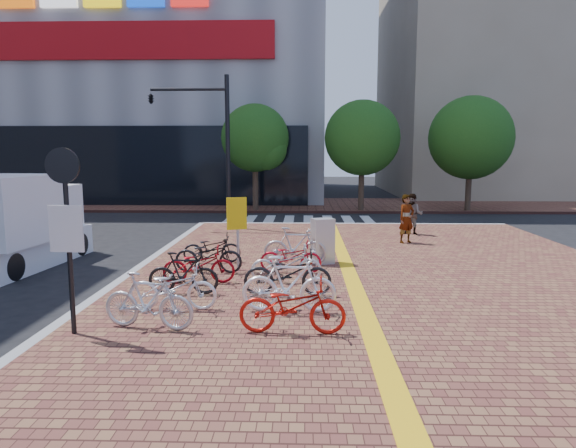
{
  "coord_description": "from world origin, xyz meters",
  "views": [
    {
      "loc": [
        0.74,
        -11.58,
        3.43
      ],
      "look_at": [
        0.28,
        3.53,
        1.3
      ],
      "focal_mm": 32.0,
      "sensor_mm": 36.0,
      "label": 1
    }
  ],
  "objects_px": {
    "bike_9": "(286,264)",
    "box_truck": "(17,224)",
    "bike_3": "(199,265)",
    "bike_11": "(295,246)",
    "bike_2": "(183,273)",
    "bike_7": "(289,284)",
    "bike_4": "(208,255)",
    "utility_box": "(323,241)",
    "bike_6": "(292,306)",
    "traffic_light_pole": "(192,123)",
    "pedestrian_b": "(413,214)",
    "bike_1": "(173,287)",
    "bike_5": "(212,248)",
    "pedestrian_a": "(406,219)",
    "bike_10": "(291,257)",
    "notice_sign": "(66,219)",
    "bike_0": "(148,301)",
    "bike_8": "(288,273)",
    "yellow_sign": "(238,220)"
  },
  "relations": [
    {
      "from": "bike_4",
      "to": "traffic_light_pole",
      "type": "height_order",
      "value": "traffic_light_pole"
    },
    {
      "from": "bike_1",
      "to": "bike_6",
      "type": "relative_size",
      "value": 0.94
    },
    {
      "from": "bike_0",
      "to": "yellow_sign",
      "type": "xyz_separation_m",
      "value": [
        1.06,
        4.79,
        0.88
      ]
    },
    {
      "from": "bike_7",
      "to": "bike_9",
      "type": "bearing_deg",
      "value": 5.73
    },
    {
      "from": "bike_3",
      "to": "bike_11",
      "type": "distance_m",
      "value": 3.25
    },
    {
      "from": "bike_2",
      "to": "bike_7",
      "type": "relative_size",
      "value": 0.84
    },
    {
      "from": "bike_6",
      "to": "traffic_light_pole",
      "type": "xyz_separation_m",
      "value": [
        -4.55,
        13.08,
        3.97
      ]
    },
    {
      "from": "bike_2",
      "to": "bike_10",
      "type": "height_order",
      "value": "bike_2"
    },
    {
      "from": "bike_11",
      "to": "box_truck",
      "type": "relative_size",
      "value": 0.37
    },
    {
      "from": "pedestrian_b",
      "to": "utility_box",
      "type": "xyz_separation_m",
      "value": [
        -3.79,
        -5.47,
        -0.15
      ]
    },
    {
      "from": "bike_6",
      "to": "bike_11",
      "type": "bearing_deg",
      "value": 2.15
    },
    {
      "from": "pedestrian_a",
      "to": "notice_sign",
      "type": "bearing_deg",
      "value": -156.63
    },
    {
      "from": "bike_0",
      "to": "notice_sign",
      "type": "relative_size",
      "value": 0.53
    },
    {
      "from": "bike_8",
      "to": "utility_box",
      "type": "bearing_deg",
      "value": -16.28
    },
    {
      "from": "bike_4",
      "to": "bike_8",
      "type": "bearing_deg",
      "value": -130.9
    },
    {
      "from": "box_truck",
      "to": "bike_10",
      "type": "bearing_deg",
      "value": -7.96
    },
    {
      "from": "bike_11",
      "to": "bike_2",
      "type": "bearing_deg",
      "value": 146.13
    },
    {
      "from": "bike_10",
      "to": "traffic_light_pole",
      "type": "distance_m",
      "value": 10.25
    },
    {
      "from": "bike_6",
      "to": "pedestrian_b",
      "type": "bearing_deg",
      "value": -20.06
    },
    {
      "from": "bike_4",
      "to": "utility_box",
      "type": "distance_m",
      "value": 3.41
    },
    {
      "from": "yellow_sign",
      "to": "bike_5",
      "type": "bearing_deg",
      "value": 132.13
    },
    {
      "from": "bike_0",
      "to": "utility_box",
      "type": "xyz_separation_m",
      "value": [
        3.45,
        5.79,
        0.13
      ]
    },
    {
      "from": "bike_6",
      "to": "bike_9",
      "type": "distance_m",
      "value": 3.7
    },
    {
      "from": "bike_5",
      "to": "pedestrian_a",
      "type": "height_order",
      "value": "pedestrian_a"
    },
    {
      "from": "pedestrian_b",
      "to": "traffic_light_pole",
      "type": "distance_m",
      "value": 9.95
    },
    {
      "from": "bike_8",
      "to": "bike_6",
      "type": "bearing_deg",
      "value": -177.64
    },
    {
      "from": "bike_6",
      "to": "utility_box",
      "type": "distance_m",
      "value": 5.99
    },
    {
      "from": "bike_6",
      "to": "bike_9",
      "type": "xyz_separation_m",
      "value": [
        -0.24,
        3.69,
        -0.04
      ]
    },
    {
      "from": "bike_9",
      "to": "bike_6",
      "type": "bearing_deg",
      "value": 178.45
    },
    {
      "from": "bike_4",
      "to": "traffic_light_pole",
      "type": "xyz_separation_m",
      "value": [
        -2.16,
        8.41,
        3.99
      ]
    },
    {
      "from": "bike_0",
      "to": "pedestrian_b",
      "type": "relative_size",
      "value": 1.1
    },
    {
      "from": "bike_10",
      "to": "bike_1",
      "type": "bearing_deg",
      "value": 149.27
    },
    {
      "from": "bike_3",
      "to": "bike_11",
      "type": "xyz_separation_m",
      "value": [
        2.38,
        2.21,
        0.08
      ]
    },
    {
      "from": "bike_5",
      "to": "notice_sign",
      "type": "relative_size",
      "value": 0.51
    },
    {
      "from": "bike_3",
      "to": "box_truck",
      "type": "distance_m",
      "value": 6.42
    },
    {
      "from": "bike_3",
      "to": "bike_7",
      "type": "bearing_deg",
      "value": -141.36
    },
    {
      "from": "yellow_sign",
      "to": "bike_0",
      "type": "bearing_deg",
      "value": -102.48
    },
    {
      "from": "bike_7",
      "to": "bike_10",
      "type": "relative_size",
      "value": 1.16
    },
    {
      "from": "bike_11",
      "to": "notice_sign",
      "type": "relative_size",
      "value": 0.55
    },
    {
      "from": "bike_0",
      "to": "bike_3",
      "type": "distance_m",
      "value": 3.37
    },
    {
      "from": "bike_9",
      "to": "notice_sign",
      "type": "distance_m",
      "value": 5.63
    },
    {
      "from": "bike_7",
      "to": "bike_9",
      "type": "distance_m",
      "value": 2.46
    },
    {
      "from": "bike_2",
      "to": "utility_box",
      "type": "bearing_deg",
      "value": -43.28
    },
    {
      "from": "bike_7",
      "to": "bike_2",
      "type": "bearing_deg",
      "value": 65.05
    },
    {
      "from": "bike_1",
      "to": "bike_8",
      "type": "distance_m",
      "value": 2.62
    },
    {
      "from": "bike_9",
      "to": "bike_10",
      "type": "xyz_separation_m",
      "value": [
        0.09,
        1.06,
        -0.03
      ]
    },
    {
      "from": "bike_9",
      "to": "box_truck",
      "type": "xyz_separation_m",
      "value": [
        -8.11,
        2.2,
        0.68
      ]
    },
    {
      "from": "bike_5",
      "to": "bike_2",
      "type": "bearing_deg",
      "value": 171.34
    },
    {
      "from": "bike_6",
      "to": "traffic_light_pole",
      "type": "height_order",
      "value": "traffic_light_pole"
    },
    {
      "from": "bike_2",
      "to": "bike_9",
      "type": "relative_size",
      "value": 0.92
    }
  ]
}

